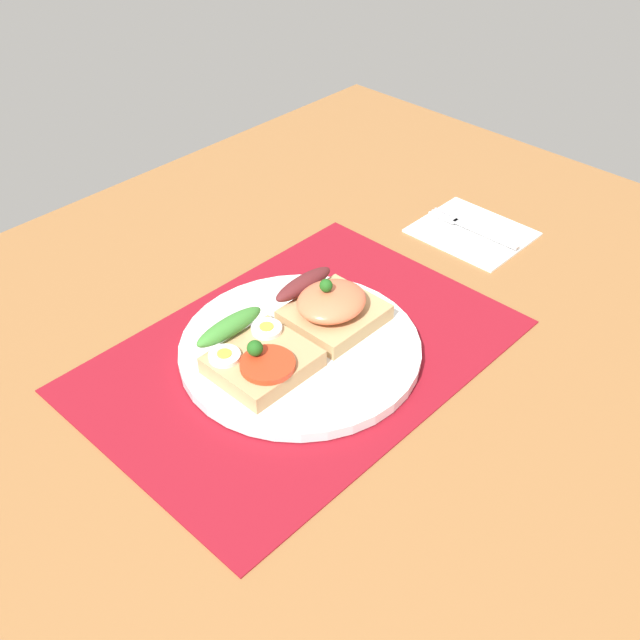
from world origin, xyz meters
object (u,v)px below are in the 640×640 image
Objects in this scene: sandwich_salmon at (329,305)px; napkin at (472,231)px; fork at (470,227)px; sandwich_egg_tomato at (256,355)px; plate at (300,349)px.

napkin is (27.24, 0.12, -3.19)cm from sandwich_salmon.
fork is (27.25, 0.49, -2.73)cm from sandwich_salmon.
sandwich_egg_tomato is 10.37cm from sandwich_salmon.
fork is at bearing 88.70° from napkin.
plate reaches higher than fork.
sandwich_egg_tomato reaches higher than napkin.
plate is at bearing -178.74° from napkin.
plate reaches higher than napkin.
sandwich_salmon is (5.02, 0.58, 2.60)cm from plate.
plate is 2.46× the size of sandwich_egg_tomato.
plate is 1.90× the size of fork.
napkin is at bearing 0.26° from sandwich_salmon.
plate is 5.75cm from sandwich_egg_tomato.
fork is (32.28, 1.07, -0.13)cm from plate.
sandwich_salmon reaches higher than sandwich_egg_tomato.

